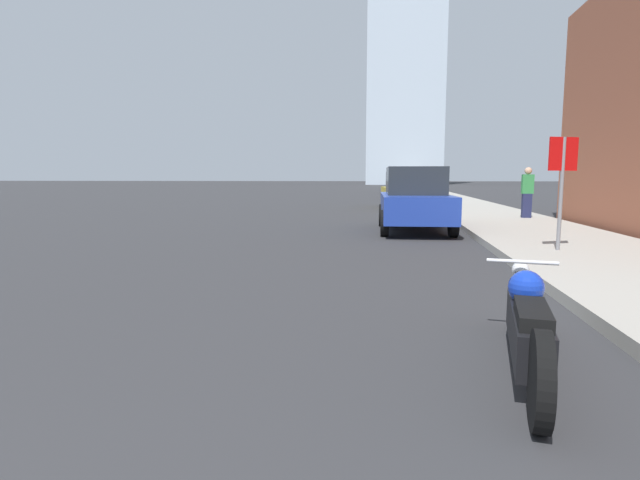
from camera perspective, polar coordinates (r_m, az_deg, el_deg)
name	(u,v)px	position (r m, az deg, el deg)	size (l,w,h in m)	color
sidewalk	(439,196)	(39.28, 13.48, 4.93)	(3.40, 240.00, 0.15)	#9E998E
motorcycle	(527,323)	(4.22, 22.62, -8.76)	(0.74, 2.53, 0.73)	black
parked_car_blue	(415,200)	(13.98, 10.77, 4.54)	(2.02, 4.39, 1.76)	#1E3899
parked_car_yellow	(404,190)	(24.85, 9.54, 5.65)	(2.29, 4.47, 1.75)	gold
parked_car_silver	(401,187)	(36.10, 9.21, 5.99)	(2.11, 4.66, 1.58)	#BCBCC1
parked_car_black	(397,184)	(48.83, 8.77, 6.36)	(2.05, 4.34, 1.73)	black
stop_sign	(562,173)	(10.10, 25.95, 6.86)	(0.57, 0.26, 2.05)	slate
pedestrian	(527,192)	(17.88, 22.60, 5.08)	(0.36, 0.23, 1.66)	#1E2347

